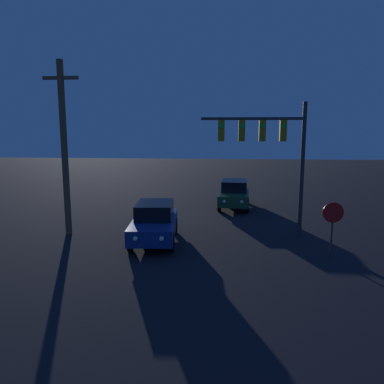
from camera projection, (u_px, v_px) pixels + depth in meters
car_near at (155, 222)px, 15.71m from camera, size 2.07×4.39×1.63m
car_far at (234, 193)px, 22.69m from camera, size 1.97×4.37×1.63m
traffic_signal_mast at (270, 143)px, 16.05m from camera, size 4.47×0.30×5.83m
stop_sign at (333, 219)px, 13.46m from camera, size 0.75×0.07×2.10m
utility_pole at (64, 146)px, 16.29m from camera, size 1.54×0.28×7.59m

